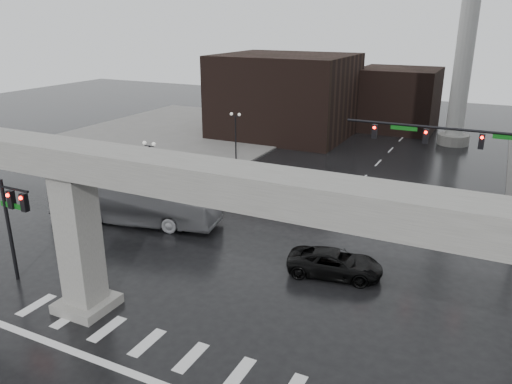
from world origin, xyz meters
TOP-DOWN VIEW (x-y plane):
  - ground at (0.00, 0.00)m, footprint 160.00×160.00m
  - sidewalk_nw at (-26.00, 36.00)m, footprint 28.00×36.00m
  - elevated_guideway at (1.26, 0.00)m, footprint 48.00×2.60m
  - building_far_left at (-14.00, 42.00)m, footprint 16.00×14.00m
  - building_far_mid at (-2.00, 52.00)m, footprint 10.00×10.00m
  - smokestack at (6.00, 46.00)m, footprint 3.60×3.60m
  - signal_mast_arm at (8.99, 18.80)m, footprint 12.12×0.43m
  - signal_left_pole at (-12.25, 0.50)m, footprint 2.30×0.30m
  - lamp_left_0 at (-13.50, 14.00)m, footprint 1.22×0.32m
  - lamp_left_1 at (-13.50, 28.00)m, footprint 1.22×0.32m
  - lamp_left_2 at (-13.50, 42.00)m, footprint 1.22×0.32m
  - pickup_truck at (3.33, 9.01)m, footprint 5.80×3.43m
  - city_bus at (-12.33, 10.36)m, footprint 13.00×5.26m
  - far_car at (-1.23, 21.17)m, footprint 1.77×3.97m

SIDE VIEW (x-z plane):
  - ground at x=0.00m, z-range 0.00..0.00m
  - sidewalk_nw at x=-26.00m, z-range 0.00..0.15m
  - far_car at x=-1.23m, z-range 0.00..1.32m
  - pickup_truck at x=3.33m, z-range 0.00..1.51m
  - city_bus at x=-12.33m, z-range 0.00..3.53m
  - lamp_left_0 at x=-13.50m, z-range 0.92..6.03m
  - lamp_left_1 at x=-13.50m, z-range 0.92..6.03m
  - lamp_left_2 at x=-13.50m, z-range 0.92..6.03m
  - building_far_mid at x=-2.00m, z-range 0.00..8.00m
  - signal_left_pole at x=-12.25m, z-range 1.07..7.07m
  - building_far_left at x=-14.00m, z-range 0.00..10.00m
  - signal_mast_arm at x=8.99m, z-range 1.83..9.83m
  - elevated_guideway at x=1.26m, z-range 2.53..11.23m
  - smokestack at x=6.00m, z-range -1.65..28.35m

